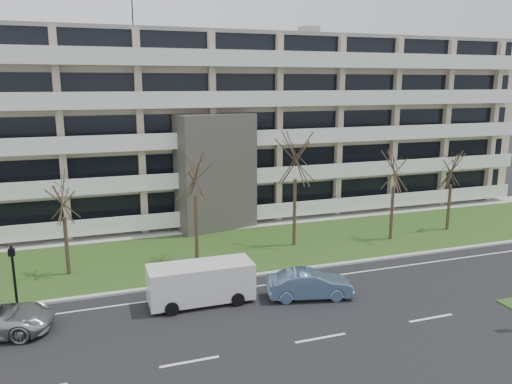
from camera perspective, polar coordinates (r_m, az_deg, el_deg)
name	(u,v)px	position (r m, az deg, el deg)	size (l,w,h in m)	color
ground	(321,338)	(23.67, 7.39, -16.23)	(160.00, 160.00, 0.00)	black
grass_verge	(237,249)	(34.78, -2.21, -6.53)	(90.00, 10.00, 0.06)	#264918
curb	(261,274)	(30.32, 0.58, -9.38)	(90.00, 0.35, 0.12)	#B2B2AD
sidewalk	(217,228)	(39.83, -4.52, -4.08)	(90.00, 2.00, 0.08)	#B2B2AD
lane_edge_line	(270,284)	(29.04, 1.60, -10.51)	(90.00, 0.12, 0.01)	white
apartment_building	(196,125)	(45.00, -6.91, 7.59)	(60.50, 15.10, 18.75)	#BEAC94
blue_sedan	(310,284)	(27.27, 6.14, -10.45)	(1.59, 4.56, 1.50)	#6785B2
white_van	(202,280)	(26.52, -6.19, -9.93)	(5.46, 2.28, 2.11)	silver
pedestrian_signal	(13,269)	(28.14, -25.99, -7.91)	(0.31, 0.25, 3.36)	black
tree_2	(62,194)	(31.05, -21.27, -0.25)	(3.19, 3.19, 6.39)	#382B21
tree_3	(195,169)	(31.49, -7.02, 2.63)	(3.87, 3.87, 7.74)	#382B21
tree_4	(295,152)	(34.15, 4.54, 4.58)	(4.30, 4.30, 8.59)	#382B21
tree_5	(395,165)	(36.94, 15.56, 2.95)	(3.56, 3.56, 7.12)	#382B21
tree_6	(452,167)	(40.92, 21.51, 2.71)	(3.25, 3.25, 6.49)	#382B21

